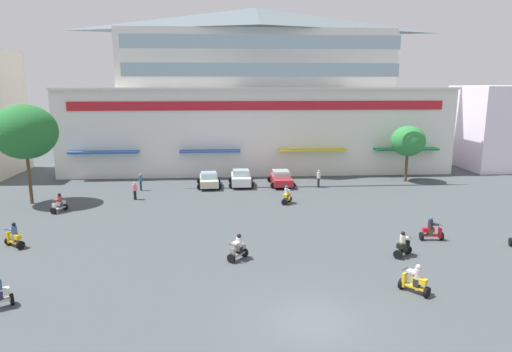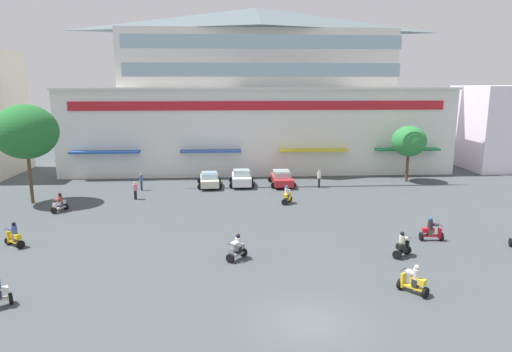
% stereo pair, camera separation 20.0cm
% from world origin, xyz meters
% --- Properties ---
extents(ground_plane, '(128.00, 128.00, 0.00)m').
position_xyz_m(ground_plane, '(0.00, 13.00, 0.00)').
color(ground_plane, '#434B4E').
extents(colonial_building, '(42.42, 14.29, 18.04)m').
position_xyz_m(colonial_building, '(0.00, 35.21, 8.04)').
color(colonial_building, silver).
rests_on(colonial_building, ground).
extents(flank_building_right, '(9.18, 8.79, 9.54)m').
position_xyz_m(flank_building_right, '(28.80, 33.80, 4.77)').
color(flank_building_right, white).
rests_on(flank_building_right, ground).
extents(plaza_tree_0, '(5.13, 4.78, 8.20)m').
position_xyz_m(plaza_tree_0, '(-19.74, 20.45, 5.98)').
color(plaza_tree_0, brown).
rests_on(plaza_tree_0, ground).
extents(plaza_tree_1, '(3.40, 3.48, 5.67)m').
position_xyz_m(plaza_tree_1, '(14.76, 26.78, 4.12)').
color(plaza_tree_1, brown).
rests_on(plaza_tree_1, ground).
extents(parked_car_0, '(2.48, 4.20, 1.37)m').
position_xyz_m(parked_car_0, '(-5.20, 25.64, 0.70)').
color(parked_car_0, beige).
rests_on(parked_car_0, ground).
extents(parked_car_1, '(2.42, 3.84, 1.55)m').
position_xyz_m(parked_car_1, '(-2.10, 25.81, 0.78)').
color(parked_car_1, white).
rests_on(parked_car_1, ground).
extents(parked_car_2, '(2.43, 4.46, 1.43)m').
position_xyz_m(parked_car_2, '(1.84, 25.83, 0.73)').
color(parked_car_2, red).
rests_on(parked_car_2, ground).
extents(scooter_rider_1, '(1.03, 1.46, 1.50)m').
position_xyz_m(scooter_rider_1, '(-16.51, 17.64, 0.62)').
color(scooter_rider_1, black).
rests_on(scooter_rider_1, ground).
extents(scooter_rider_3, '(1.05, 1.41, 1.58)m').
position_xyz_m(scooter_rider_3, '(1.47, 18.94, 0.66)').
color(scooter_rider_3, black).
rests_on(scooter_rider_3, ground).
extents(scooter_rider_4, '(1.31, 1.44, 1.49)m').
position_xyz_m(scooter_rider_4, '(5.38, 2.30, 0.62)').
color(scooter_rider_4, black).
rests_on(scooter_rider_4, ground).
extents(scooter_rider_5, '(1.46, 0.63, 1.55)m').
position_xyz_m(scooter_rider_5, '(9.49, 9.48, 0.63)').
color(scooter_rider_5, black).
rests_on(scooter_rider_5, ground).
extents(scooter_rider_6, '(1.33, 1.26, 1.54)m').
position_xyz_m(scooter_rider_6, '(6.60, 6.90, 0.65)').
color(scooter_rider_6, black).
rests_on(scooter_rider_6, ground).
extents(scooter_rider_7, '(1.48, 1.33, 1.60)m').
position_xyz_m(scooter_rider_7, '(-16.51, 9.97, 0.66)').
color(scooter_rider_7, black).
rests_on(scooter_rider_7, ground).
extents(scooter_rider_8, '(1.26, 1.34, 1.51)m').
position_xyz_m(scooter_rider_8, '(-2.93, 7.06, 0.63)').
color(scooter_rider_8, black).
rests_on(scooter_rider_8, ground).
extents(pedestrian_0, '(0.48, 0.48, 1.72)m').
position_xyz_m(pedestrian_0, '(5.31, 24.60, 0.98)').
color(pedestrian_0, black).
rests_on(pedestrian_0, ground).
extents(pedestrian_1, '(0.38, 0.38, 1.62)m').
position_xyz_m(pedestrian_1, '(-11.49, 24.50, 0.94)').
color(pedestrian_1, '#183447').
rests_on(pedestrian_1, ground).
extents(pedestrian_2, '(0.55, 0.55, 1.54)m').
position_xyz_m(pedestrian_2, '(-11.39, 21.14, 0.86)').
color(pedestrian_2, black).
rests_on(pedestrian_2, ground).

